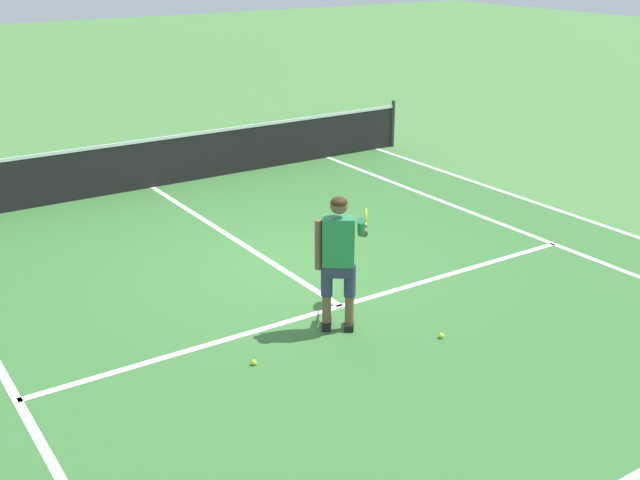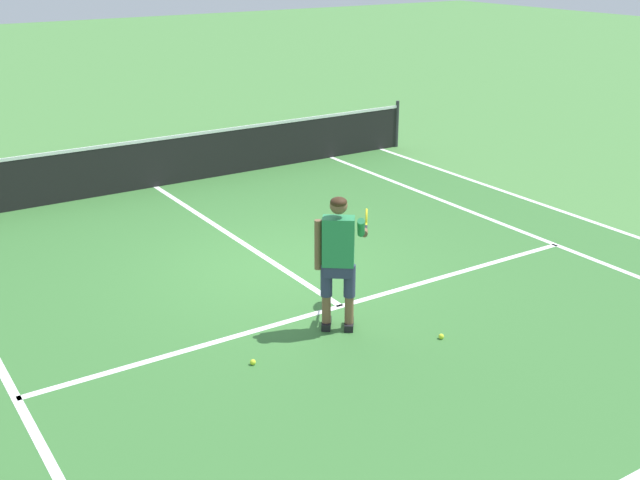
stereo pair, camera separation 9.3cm
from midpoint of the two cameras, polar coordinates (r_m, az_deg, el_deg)
ground_plane at (r=11.62m, az=-2.73°, el=-1.95°), size 80.00×80.00×0.00m
court_inner_surface at (r=11.17m, az=-1.24°, el=-2.90°), size 10.98×11.15×0.00m
line_service at (r=10.38m, az=1.76°, el=-4.81°), size 8.23×0.10×0.01m
line_centre_service at (r=12.93m, az=-6.31°, el=0.38°), size 0.10×6.40×0.01m
line_singles_right at (r=13.63m, az=13.64°, el=0.98°), size 0.10×10.75×0.01m
line_doubles_right at (r=14.61m, az=17.40°, el=1.95°), size 0.10×10.75×0.01m
tennis_net at (r=15.59m, az=-11.75°, el=5.53°), size 11.96×0.08×1.07m
tennis_player at (r=9.43m, az=1.66°, el=-1.01°), size 1.11×0.84×1.71m
tennis_ball_near_feet at (r=9.68m, az=9.04°, el=-6.90°), size 0.07×0.07×0.07m
tennis_ball_by_baseline at (r=9.05m, az=-4.58°, el=-8.80°), size 0.07×0.07×0.07m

